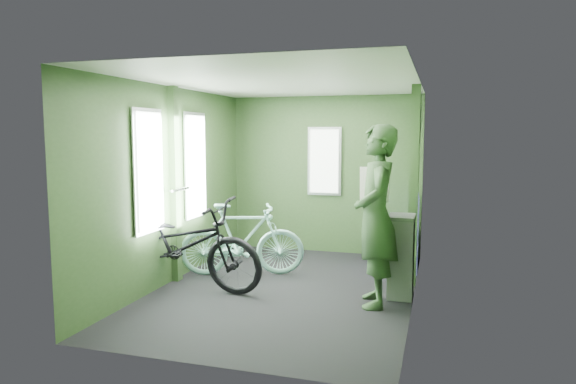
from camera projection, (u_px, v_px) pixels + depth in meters
name	position (u px, v px, depth m)	size (l,w,h in m)	color
room	(283.00, 162.00, 5.67)	(4.00, 4.02, 2.31)	black
bicycle_black	(183.00, 289.00, 5.82)	(0.68, 1.96, 1.03)	black
bicycle_mint	(242.00, 276.00, 6.34)	(0.43, 1.53, 0.92)	#8DD2C1
passenger	(376.00, 216.00, 5.18)	(0.57, 0.77, 1.85)	#2F4B29
waste_box	(401.00, 256.00, 5.50)	(0.26, 0.37, 0.89)	gray
bench_seat	(400.00, 245.00, 6.81)	(0.56, 0.95, 0.97)	navy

